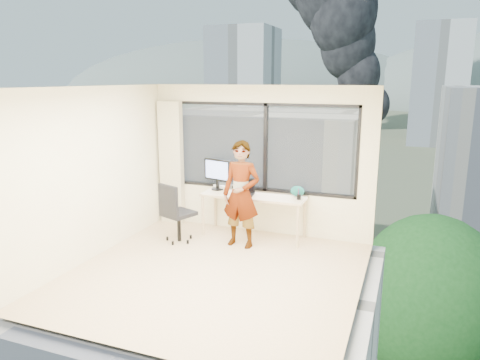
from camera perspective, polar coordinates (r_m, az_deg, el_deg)
The scene contains 24 objects.
floor at distance 6.52m, azimuth -3.21°, elevation -11.77°, with size 4.00×4.00×0.01m, color beige.
ceiling at distance 5.93m, azimuth -3.53°, elevation 11.74°, with size 4.00×4.00×0.01m, color white.
wall_front at distance 4.42m, azimuth -14.12°, elevation -6.20°, with size 4.00×0.01×2.60m, color beige.
wall_left at distance 7.13m, azimuth -18.17°, elevation 0.78°, with size 0.01×4.00×2.60m, color beige.
wall_right at distance 5.60m, azimuth 15.67°, elevation -2.26°, with size 0.01×4.00×2.60m, color beige.
window_wall at distance 7.87m, azimuth 2.95°, elevation 4.15°, with size 3.30×0.16×1.55m, color black, non-canonical shape.
curtain at distance 8.53m, azimuth -8.72°, elevation 2.15°, with size 0.45×0.14×2.30m, color beige.
desk at distance 7.83m, azimuth 1.73°, elevation -4.53°, with size 1.80×0.60×0.75m, color beige.
chair at distance 7.62m, azimuth -7.83°, elevation -4.02°, with size 0.53×0.53×1.03m, color black, non-canonical shape.
person at distance 7.25m, azimuth 0.15°, elevation -1.84°, with size 0.64×0.42×1.75m, color #2D2D33.
monitor at distance 8.03m, azimuth -2.90°, elevation 0.74°, with size 0.56×0.12×0.56m, color black, non-canonical shape.
game_console at distance 8.19m, azimuth -2.11°, elevation -0.78°, with size 0.29×0.24×0.07m, color white.
laptop at distance 7.69m, azimuth 0.36°, elevation -0.99°, with size 0.37×0.40×0.24m, color black, non-canonical shape.
cellphone at distance 7.67m, azimuth 0.20°, elevation -1.93°, with size 0.11×0.05×0.01m, color black.
pen_cup at distance 7.48m, azimuth 7.50°, elevation -2.13°, with size 0.07×0.07×0.09m, color black.
handbag at distance 7.65m, azimuth 7.32°, elevation -1.42°, with size 0.23×0.12×0.18m, color #0D4C53.
exterior_ground at distance 126.53m, azimuth 19.70°, elevation 4.51°, with size 400.00×400.00×0.04m, color #515B3D.
near_bldg_a at distance 38.45m, azimuth 2.92°, elevation -1.79°, with size 16.00×12.00×14.00m, color beige.
far_tower_a at distance 107.19m, azimuth 0.49°, elevation 11.40°, with size 14.00×14.00×28.00m, color silver.
far_tower_b at distance 125.53m, azimuth 23.94°, elevation 11.00°, with size 13.00×13.00×30.00m, color silver.
far_tower_d at distance 167.57m, azimuth -0.97°, elevation 10.90°, with size 16.00×14.00×22.00m, color silver.
hill_a at distance 348.07m, azimuth 0.32°, elevation 10.10°, with size 288.00×216.00×90.00m, color slate.
tree_a at distance 35.39m, azimuth -12.27°, elevation -8.51°, with size 7.00×7.00×8.00m, color #1B501A, non-canonical shape.
tree_b at distance 26.44m, azimuth 22.68°, elevation -15.73°, with size 7.60×7.60×9.00m, color #1B501A, non-canonical shape.
Camera 1 is at (2.45, -5.40, 2.71)m, focal length 33.53 mm.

